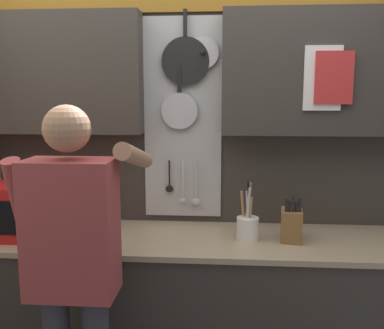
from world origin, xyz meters
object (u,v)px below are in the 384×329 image
object	(u,v)px
knife_block	(291,225)
utensil_crock	(248,225)
person	(74,257)
microwave	(36,209)

from	to	relation	value
knife_block	utensil_crock	bearing A→B (deg)	179.74
utensil_crock	person	bearing A→B (deg)	-146.05
knife_block	utensil_crock	distance (m)	0.24
knife_block	person	bearing A→B (deg)	-152.68
microwave	utensil_crock	bearing A→B (deg)	0.08
utensil_crock	microwave	bearing A→B (deg)	-179.92
microwave	utensil_crock	distance (m)	1.19
knife_block	person	xyz separation A→B (m)	(-1.02, -0.53, -0.01)
microwave	person	world-z (taller)	person
knife_block	utensil_crock	xyz separation A→B (m)	(-0.24, 0.00, -0.01)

